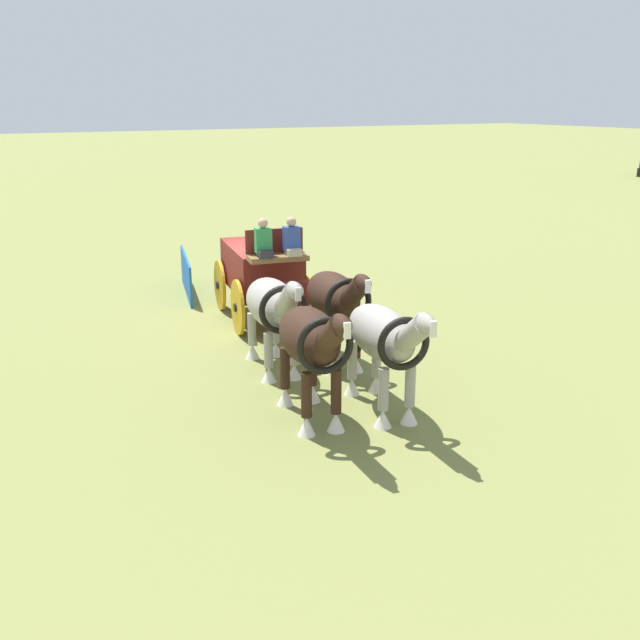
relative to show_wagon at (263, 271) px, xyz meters
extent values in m
plane|color=olive|center=(-0.15, 0.03, -1.26)|extent=(220.00, 220.00, 0.00)
cube|color=maroon|center=(-0.15, 0.03, 0.04)|extent=(3.08, 2.03, 1.09)
cube|color=brown|center=(1.48, -0.30, 0.62)|extent=(0.82, 1.42, 0.12)
cube|color=maroon|center=(1.87, -0.39, -0.16)|extent=(0.47, 1.21, 0.60)
cube|color=maroon|center=(1.19, -0.24, 0.96)|extent=(0.33, 1.32, 0.55)
cube|color=gold|center=(-0.15, 0.03, -0.61)|extent=(3.09, 0.79, 0.16)
cylinder|color=gold|center=(1.13, 0.63, -0.61)|extent=(1.29, 0.34, 1.30)
cylinder|color=black|center=(1.13, 0.63, -0.61)|extent=(0.23, 0.22, 0.20)
cylinder|color=gold|center=(0.79, -1.02, -0.61)|extent=(1.29, 0.34, 1.30)
cylinder|color=black|center=(0.79, -1.02, -0.61)|extent=(0.23, 0.22, 0.20)
cylinder|color=gold|center=(-1.09, 1.09, -0.61)|extent=(1.29, 0.34, 1.30)
cylinder|color=black|center=(-1.09, 1.09, -0.61)|extent=(0.23, 0.22, 0.20)
cylinder|color=gold|center=(-1.44, -0.57, -0.61)|extent=(1.29, 0.34, 1.30)
cylinder|color=black|center=(-1.44, -0.57, -0.61)|extent=(0.23, 0.22, 0.20)
cylinder|color=brown|center=(2.51, -0.52, -0.56)|extent=(2.57, 0.62, 0.10)
cube|color=#BCB293|center=(1.66, -0.01, 0.76)|extent=(0.46, 0.39, 0.16)
cube|color=#334C99|center=(1.55, 0.02, 1.04)|extent=(0.31, 0.40, 0.55)
sphere|color=tan|center=(1.55, 0.02, 1.42)|extent=(0.22, 0.22, 0.22)
cube|color=#2D2D33|center=(1.53, -0.65, 0.76)|extent=(0.46, 0.39, 0.16)
cube|color=#338C4C|center=(1.41, -0.62, 1.04)|extent=(0.31, 0.40, 0.55)
sphere|color=tan|center=(1.41, -0.62, 1.42)|extent=(0.22, 0.22, 0.22)
ellipsoid|color=#331E14|center=(3.52, -0.06, 0.18)|extent=(2.22, 1.33, 0.93)
cylinder|color=#331E14|center=(4.28, 0.04, -0.58)|extent=(0.18, 0.18, 0.73)
cone|color=silver|center=(4.28, 0.04, -1.10)|extent=(0.30, 0.30, 0.31)
cylinder|color=#331E14|center=(4.18, -0.46, -0.58)|extent=(0.18, 0.18, 0.73)
cone|color=silver|center=(4.18, -0.46, -1.10)|extent=(0.30, 0.30, 0.31)
cylinder|color=#331E14|center=(2.86, 0.34, -0.58)|extent=(0.18, 0.18, 0.73)
cone|color=silver|center=(2.86, 0.34, -1.10)|extent=(0.30, 0.30, 0.31)
cylinder|color=#331E14|center=(2.76, -0.17, -0.58)|extent=(0.18, 0.18, 0.73)
cone|color=silver|center=(2.76, -0.17, -1.10)|extent=(0.30, 0.30, 0.31)
cylinder|color=#331E14|center=(4.80, -0.32, 0.58)|extent=(1.00, 0.54, 0.81)
ellipsoid|color=#331E14|center=(5.16, -0.40, 0.83)|extent=(0.64, 0.38, 0.32)
cube|color=silver|center=(5.43, -0.45, 0.83)|extent=(0.08, 0.11, 0.24)
torus|color=black|center=(4.43, -0.25, 0.28)|extent=(0.31, 0.97, 0.96)
cylinder|color=black|center=(2.46, 0.16, -0.12)|extent=(0.14, 0.14, 0.80)
ellipsoid|color=#9E998E|center=(3.26, -1.33, 0.14)|extent=(2.21, 1.33, 0.93)
cylinder|color=#9E998E|center=(4.02, -1.23, -0.61)|extent=(0.18, 0.18, 0.70)
cone|color=silver|center=(4.02, -1.23, -1.11)|extent=(0.30, 0.30, 0.30)
cylinder|color=#9E998E|center=(3.92, -1.73, -0.61)|extent=(0.18, 0.18, 0.70)
cone|color=silver|center=(3.92, -1.73, -1.11)|extent=(0.30, 0.30, 0.30)
cylinder|color=#9E998E|center=(2.60, -0.94, -0.61)|extent=(0.18, 0.18, 0.70)
cone|color=silver|center=(2.60, -0.94, -1.11)|extent=(0.30, 0.30, 0.30)
cylinder|color=#9E998E|center=(2.50, -1.44, -0.61)|extent=(0.18, 0.18, 0.70)
cone|color=silver|center=(2.50, -1.44, -1.11)|extent=(0.30, 0.30, 0.30)
cylinder|color=#9E998E|center=(4.53, -1.60, 0.53)|extent=(1.00, 0.54, 0.81)
ellipsoid|color=#9E998E|center=(4.89, -1.67, 0.79)|extent=(0.64, 0.38, 0.32)
cube|color=silver|center=(5.17, -1.73, 0.79)|extent=(0.08, 0.11, 0.24)
torus|color=black|center=(4.17, -1.52, 0.24)|extent=(0.31, 0.96, 0.96)
cylinder|color=black|center=(2.20, -1.12, -0.16)|extent=(0.14, 0.14, 0.80)
ellipsoid|color=#9E998E|center=(6.07, -0.59, 0.17)|extent=(2.29, 1.29, 0.88)
cylinder|color=#9E998E|center=(6.86, -0.50, -0.58)|extent=(0.18, 0.18, 0.74)
cone|color=silver|center=(6.86, -0.50, -1.10)|extent=(0.30, 0.30, 0.32)
cylinder|color=#9E998E|center=(6.76, -0.97, -0.58)|extent=(0.18, 0.18, 0.74)
cone|color=silver|center=(6.76, -0.97, -1.10)|extent=(0.30, 0.30, 0.32)
cylinder|color=#9E998E|center=(5.38, -0.20, -0.58)|extent=(0.18, 0.18, 0.74)
cone|color=silver|center=(5.38, -0.20, -1.10)|extent=(0.30, 0.30, 0.32)
cylinder|color=#9E998E|center=(5.28, -0.67, -0.58)|extent=(0.18, 0.18, 0.74)
cone|color=silver|center=(5.28, -0.67, -1.10)|extent=(0.30, 0.30, 0.32)
cylinder|color=#9E998E|center=(7.38, -0.86, 0.56)|extent=(1.00, 0.54, 0.81)
ellipsoid|color=#9E998E|center=(7.74, -0.93, 0.81)|extent=(0.64, 0.38, 0.32)
cube|color=silver|center=(8.01, -0.99, 0.81)|extent=(0.08, 0.11, 0.24)
torus|color=black|center=(7.02, -0.78, 0.27)|extent=(0.30, 0.92, 0.91)
cylinder|color=black|center=(4.96, -0.36, -0.13)|extent=(0.14, 0.14, 0.80)
ellipsoid|color=#331E14|center=(5.81, -1.86, 0.23)|extent=(2.05, 1.29, 0.93)
cylinder|color=#331E14|center=(6.51, -1.74, -0.55)|extent=(0.18, 0.18, 0.76)
cone|color=silver|center=(6.51, -1.74, -1.09)|extent=(0.30, 0.30, 0.33)
cylinder|color=#331E14|center=(6.41, -2.24, -0.55)|extent=(0.18, 0.18, 0.76)
cone|color=silver|center=(6.41, -2.24, -1.09)|extent=(0.30, 0.30, 0.33)
cylinder|color=#331E14|center=(5.20, -1.48, -0.55)|extent=(0.18, 0.18, 0.76)
cone|color=silver|center=(5.20, -1.48, -1.09)|extent=(0.30, 0.30, 0.33)
cylinder|color=#331E14|center=(5.10, -1.97, -0.55)|extent=(0.18, 0.18, 0.76)
cone|color=silver|center=(5.10, -1.97, -1.09)|extent=(0.30, 0.30, 0.33)
cylinder|color=#331E14|center=(7.00, -2.11, 0.62)|extent=(1.00, 0.54, 0.81)
ellipsoid|color=#331E14|center=(7.37, -2.18, 0.88)|extent=(0.64, 0.38, 0.32)
cube|color=silver|center=(7.64, -2.24, 0.88)|extent=(0.08, 0.11, 0.24)
torus|color=black|center=(6.64, -2.03, 0.33)|extent=(0.31, 0.96, 0.95)
cylinder|color=black|center=(4.82, -1.66, -0.07)|extent=(0.14, 0.14, 0.80)
cube|color=#1959B2|center=(-3.41, -0.78, -0.71)|extent=(3.10, 0.90, 1.10)
camera|label=1|loc=(16.36, -7.60, 4.08)|focal=42.09mm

